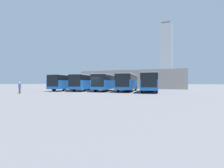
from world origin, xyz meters
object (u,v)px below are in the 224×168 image
at_px(pedestrian, 20,88).
at_px(bus_3, 87,82).
at_px(bus_2, 107,82).
at_px(bus_0, 150,82).
at_px(bus_4, 68,82).
at_px(bus_1, 128,82).

bearing_deg(pedestrian, bus_3, 83.56).
xyz_separation_m(bus_2, bus_3, (4.21, 0.28, 0.00)).
distance_m(bus_0, bus_3, 12.64).
bearing_deg(bus_0, bus_3, -10.28).
relative_size(bus_3, pedestrian, 7.28).
distance_m(bus_2, pedestrian, 15.07).
height_order(bus_2, bus_3, same).
bearing_deg(bus_3, bus_0, 169.72).
height_order(bus_4, pedestrian, bus_4).
distance_m(bus_3, pedestrian, 12.90).
height_order(bus_1, bus_4, same).
bearing_deg(bus_4, pedestrian, 81.63).
bearing_deg(bus_2, bus_3, -4.21).
height_order(bus_1, pedestrian, bus_1).
distance_m(bus_2, bus_4, 8.45).
relative_size(bus_0, bus_1, 1.00).
distance_m(bus_0, bus_2, 8.46).
bearing_deg(bus_1, bus_3, -5.89).
relative_size(bus_3, bus_4, 1.00).
distance_m(bus_2, bus_3, 4.22).
relative_size(bus_0, bus_3, 1.00).
xyz_separation_m(bus_1, bus_3, (8.42, 0.32, 0.00)).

